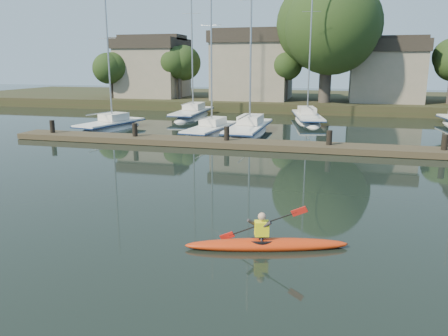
% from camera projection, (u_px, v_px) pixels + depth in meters
% --- Properties ---
extents(ground, '(160.00, 160.00, 0.00)m').
position_uv_depth(ground, '(209.00, 239.00, 12.43)').
color(ground, black).
rests_on(ground, ground).
extents(kayak, '(4.43, 1.77, 1.42)m').
position_uv_depth(kayak, '(266.00, 242.00, 11.77)').
color(kayak, '#BF440E').
rests_on(kayak, ground).
extents(dock, '(34.00, 2.00, 1.80)m').
position_uv_depth(dock, '(276.00, 145.00, 25.56)').
color(dock, '#463A28').
rests_on(dock, ground).
extents(sailboat_0, '(3.48, 7.61, 11.66)m').
position_uv_depth(sailboat_0, '(111.00, 132.00, 33.25)').
color(sailboat_0, white).
rests_on(sailboat_0, ground).
extents(sailboat_1, '(2.81, 7.99, 12.80)m').
position_uv_depth(sailboat_1, '(211.00, 136.00, 31.07)').
color(sailboat_1, white).
rests_on(sailboat_1, ground).
extents(sailboat_2, '(2.32, 9.42, 15.55)m').
position_uv_depth(sailboat_2, '(249.00, 136.00, 31.15)').
color(sailboat_2, white).
rests_on(sailboat_2, ground).
extents(sailboat_5, '(2.59, 9.65, 15.85)m').
position_uv_depth(sailboat_5, '(192.00, 119.00, 40.76)').
color(sailboat_5, white).
rests_on(sailboat_5, ground).
extents(sailboat_6, '(3.83, 9.98, 15.53)m').
position_uv_depth(sailboat_6, '(307.00, 123.00, 37.92)').
color(sailboat_6, white).
rests_on(sailboat_6, ground).
extents(shore, '(90.00, 25.25, 12.75)m').
position_uv_depth(shore, '(323.00, 79.00, 49.22)').
color(shore, '#293219').
rests_on(shore, ground).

